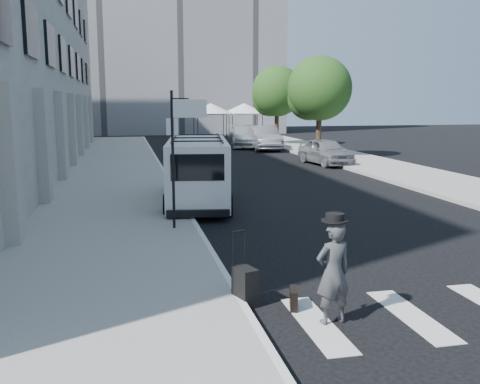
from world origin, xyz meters
name	(u,v)px	position (x,y,z in m)	size (l,w,h in m)	color
ground	(312,263)	(0.00, 0.00, 0.00)	(120.00, 120.00, 0.00)	black
sidewalk_left	(115,171)	(-4.25, 16.00, 0.07)	(4.50, 48.00, 0.15)	gray
sidewalk_right	(340,156)	(9.00, 20.00, 0.07)	(4.00, 56.00, 0.15)	gray
building_far	(174,16)	(2.00, 50.00, 12.50)	(22.00, 12.00, 25.00)	slate
sign_pole	(182,131)	(-2.36, 3.20, 2.65)	(1.03, 0.07, 3.50)	black
tree_near	(317,91)	(7.50, 20.15, 3.97)	(3.80, 3.83, 6.03)	black
tree_far	(275,93)	(7.50, 29.15, 3.97)	(3.80, 3.83, 6.03)	black
tent_left	(211,109)	(4.00, 38.00, 2.71)	(4.00, 4.00, 3.20)	black
tent_right	(244,109)	(7.20, 38.50, 2.71)	(4.00, 4.00, 3.20)	black
businessman	(333,273)	(-0.75, -3.00, 0.80)	(0.59, 0.39, 1.61)	#3C3D3F
briefcase	(294,299)	(-1.15, -2.32, 0.17)	(0.12, 0.44, 0.34)	black
suitcase	(245,286)	(-1.90, -2.00, 0.33)	(0.41, 0.51, 1.24)	black
cargo_van	(198,171)	(-1.47, 6.90, 1.12)	(2.58, 5.86, 2.15)	white
parked_car_a	(326,151)	(6.80, 16.75, 0.71)	(1.68, 4.18, 1.43)	gray
parked_car_b	(264,138)	(5.82, 26.04, 0.83)	(1.75, 5.03, 1.66)	slate
parked_car_c	(245,136)	(5.00, 28.60, 0.80)	(2.25, 5.54, 1.61)	#AFB4B8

